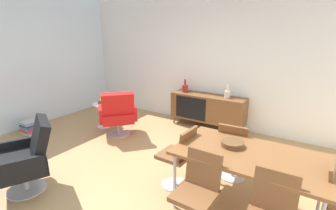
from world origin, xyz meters
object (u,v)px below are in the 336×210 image
object	(u,v)px
armchair_black_shell	(27,157)
magazine_stack	(32,127)
dining_chair_front_left	(198,191)
dining_chair_back_left	(234,149)
lounge_chair_red	(118,113)
sideboard	(207,108)
vase_sculptural_dark	(185,88)
vase_cobalt	(227,94)
dining_chair_near_window	(179,155)
side_table_round	(104,112)
wooden_bowl_on_table	(232,144)
dining_table	(250,157)
fruit_bowl	(103,102)

from	to	relation	value
armchair_black_shell	magazine_stack	distance (m)	2.17
dining_chair_front_left	magazine_stack	xyz separation A→B (m)	(-4.03, 0.53, -0.34)
dining_chair_back_left	lounge_chair_red	size ratio (longest dim) A/B	0.90
sideboard	vase_sculptural_dark	world-z (taller)	vase_sculptural_dark
dining_chair_back_left	armchair_black_shell	xyz separation A→B (m)	(-2.17, -1.65, -0.00)
vase_cobalt	vase_sculptural_dark	world-z (taller)	vase_sculptural_dark
vase_cobalt	dining_chair_near_window	world-z (taller)	vase_cobalt
vase_cobalt	side_table_round	distance (m)	2.67
vase_cobalt	magazine_stack	world-z (taller)	vase_cobalt
dining_chair_back_left	dining_chair_front_left	size ratio (longest dim) A/B	1.00
vase_sculptural_dark	wooden_bowl_on_table	xyz separation A→B (m)	(1.81, -2.14, -0.04)
dining_table	magazine_stack	distance (m)	4.41
sideboard	dining_chair_front_left	distance (m)	2.99
armchair_black_shell	magazine_stack	size ratio (longest dim) A/B	2.33
armchair_black_shell	vase_sculptural_dark	bearing A→B (deg)	81.68
sideboard	dining_chair_front_left	bearing A→B (deg)	-67.98
dining_table	wooden_bowl_on_table	xyz separation A→B (m)	(-0.22, 0.07, 0.07)
vase_cobalt	armchair_black_shell	distance (m)	3.63
sideboard	vase_sculptural_dark	bearing A→B (deg)	179.81
dining_table	vase_sculptural_dark	bearing A→B (deg)	132.49
dining_chair_back_left	armchair_black_shell	world-z (taller)	armchair_black_shell
armchair_black_shell	fruit_bowl	world-z (taller)	armchair_black_shell
lounge_chair_red	dining_chair_front_left	bearing A→B (deg)	-29.93
dining_table	fruit_bowl	xyz separation A→B (m)	(-3.40, 1.04, -0.13)
vase_sculptural_dark	sideboard	bearing A→B (deg)	-0.19
vase_sculptural_dark	lounge_chair_red	bearing A→B (deg)	-118.55
side_table_round	vase_sculptural_dark	bearing A→B (deg)	40.69
vase_cobalt	dining_table	world-z (taller)	vase_cobalt
dining_chair_back_left	fruit_bowl	xyz separation A→B (m)	(-3.05, 0.48, 0.09)
dining_chair_front_left	fruit_bowl	size ratio (longest dim) A/B	4.28
dining_table	side_table_round	distance (m)	3.57
sideboard	wooden_bowl_on_table	xyz separation A→B (m)	(1.25, -2.14, 0.33)
dining_chair_near_window	lounge_chair_red	xyz separation A→B (m)	(-1.89, 0.84, -0.00)
dining_chair_front_left	dining_table	bearing A→B (deg)	58.04
vase_sculptural_dark	dining_chair_near_window	size ratio (longest dim) A/B	0.33
dining_chair_back_left	armchair_black_shell	distance (m)	2.73
vase_sculptural_dark	dining_chair_front_left	world-z (taller)	vase_sculptural_dark
vase_cobalt	lounge_chair_red	world-z (taller)	vase_cobalt
wooden_bowl_on_table	magazine_stack	distance (m)	4.20
wooden_bowl_on_table	dining_chair_front_left	bearing A→B (deg)	-101.21
sideboard	dining_chair_back_left	world-z (taller)	dining_chair_back_left
dining_table	wooden_bowl_on_table	bearing A→B (deg)	161.63
magazine_stack	lounge_chair_red	bearing A→B (deg)	28.56
fruit_bowl	side_table_round	bearing A→B (deg)	34.81
dining_chair_front_left	vase_sculptural_dark	bearing A→B (deg)	121.20
vase_sculptural_dark	dining_chair_back_left	distance (m)	2.39
dining_table	fruit_bowl	size ratio (longest dim) A/B	8.00
lounge_chair_red	dining_table	bearing A→B (deg)	-16.82
dining_chair_back_left	dining_chair_front_left	world-z (taller)	same
fruit_bowl	magazine_stack	distance (m)	1.51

